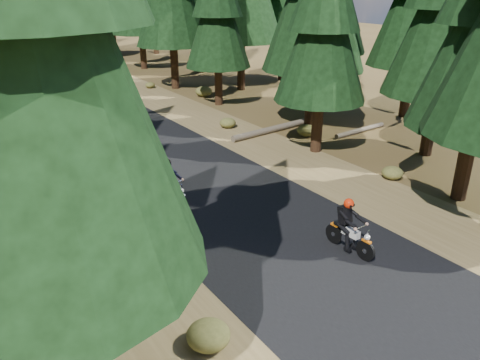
% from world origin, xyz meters
% --- Properties ---
extents(ground, '(120.00, 120.00, 0.00)m').
position_xyz_m(ground, '(0.00, 0.00, 0.00)').
color(ground, '#413017').
rests_on(ground, ground).
extents(road, '(6.00, 100.00, 0.01)m').
position_xyz_m(road, '(0.00, 5.00, 0.01)').
color(road, black).
rests_on(road, ground).
extents(shoulder_l, '(3.20, 100.00, 0.01)m').
position_xyz_m(shoulder_l, '(-4.60, 5.00, 0.00)').
color(shoulder_l, brown).
rests_on(shoulder_l, ground).
extents(shoulder_r, '(3.20, 100.00, 0.01)m').
position_xyz_m(shoulder_r, '(4.60, 5.00, 0.00)').
color(shoulder_r, brown).
rests_on(shoulder_r, ground).
extents(log_near, '(5.52, 0.79, 0.32)m').
position_xyz_m(log_near, '(6.43, 7.74, 0.16)').
color(log_near, '#4C4233').
rests_on(log_near, ground).
extents(log_far, '(3.41, 0.40, 0.24)m').
position_xyz_m(log_far, '(9.73, 5.25, 0.12)').
color(log_far, '#4C4233').
rests_on(log_far, ground).
extents(understory_shrubs, '(15.06, 31.59, 0.65)m').
position_xyz_m(understory_shrubs, '(1.21, 7.43, 0.27)').
color(understory_shrubs, '#474C1E').
rests_on(understory_shrubs, ground).
extents(rider_lead, '(0.59, 1.75, 1.54)m').
position_xyz_m(rider_lead, '(1.11, -2.24, 0.52)').
color(rider_lead, silver).
rests_on(rider_lead, road).
extents(rider_follow, '(0.81, 1.89, 1.63)m').
position_xyz_m(rider_follow, '(-1.67, 3.11, 0.55)').
color(rider_follow, '#A00F0A').
rests_on(rider_follow, road).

